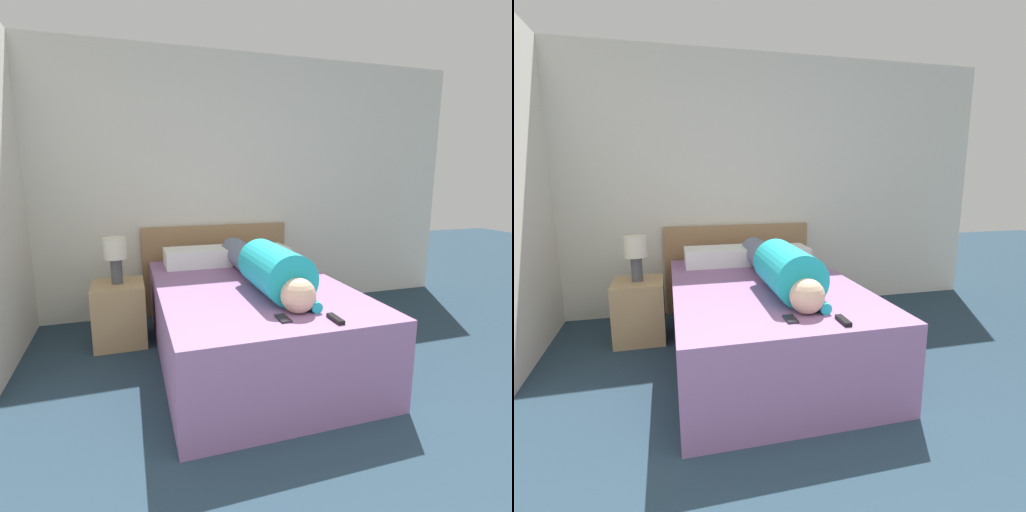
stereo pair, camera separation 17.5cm
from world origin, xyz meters
The scene contains 10 objects.
wall_back centered at (0.00, 3.77, 1.30)m, with size 5.06×0.06×2.60m.
bed centered at (-0.21, 2.52, 0.30)m, with size 1.38×2.09×0.59m.
headboard centered at (-0.21, 3.70, 0.45)m, with size 1.50×0.04×0.91m.
nightstand centered at (-1.18, 3.12, 0.26)m, with size 0.42×0.46×0.52m.
table_lamp centered at (-1.18, 3.12, 0.78)m, with size 0.19×0.19×0.39m.
person_lying centered at (-0.12, 2.42, 0.74)m, with size 0.34×1.66×0.34m.
pillow_near_headboard centered at (-0.47, 3.28, 0.67)m, with size 0.61×0.36×0.16m.
pillow_second centered at (0.10, 3.28, 0.66)m, with size 0.58×0.36×0.14m.
tv_remote centered at (0.03, 1.62, 0.61)m, with size 0.04×0.15×0.02m.
cell_phone centered at (-0.25, 1.73, 0.60)m, with size 0.06×0.13×0.01m.
Camera 2 is at (-0.90, -0.36, 1.42)m, focal length 28.00 mm.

